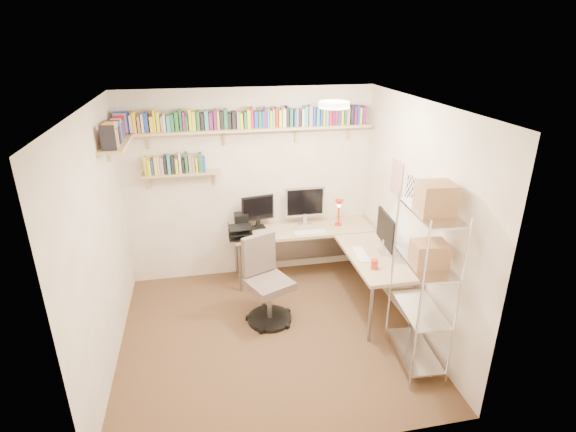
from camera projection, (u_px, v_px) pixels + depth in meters
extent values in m
plane|color=#4D3921|center=(270.00, 335.00, 4.97)|extent=(3.20, 3.20, 0.00)
cube|color=beige|center=(250.00, 186.00, 5.86)|extent=(3.20, 0.04, 2.50)
cube|color=beige|center=(100.00, 246.00, 4.21)|extent=(0.04, 3.00, 2.50)
cube|color=beige|center=(416.00, 220.00, 4.79)|extent=(0.04, 3.00, 2.50)
cube|color=beige|center=(301.00, 320.00, 3.14)|extent=(3.20, 0.04, 2.50)
cube|color=white|center=(266.00, 106.00, 4.02)|extent=(3.20, 3.00, 0.04)
cube|color=white|center=(396.00, 178.00, 5.17)|extent=(0.01, 0.30, 0.42)
cube|color=white|center=(411.00, 194.00, 4.83)|extent=(0.01, 0.28, 0.38)
cylinder|color=#FFEAC6|center=(334.00, 105.00, 4.34)|extent=(0.30, 0.30, 0.06)
cube|color=tan|center=(249.00, 129.00, 5.45)|extent=(3.05, 0.25, 0.03)
cube|color=tan|center=(117.00, 142.00, 4.80)|extent=(0.25, 1.00, 0.03)
cube|color=tan|center=(182.00, 173.00, 5.52)|extent=(0.95, 0.20, 0.02)
cube|color=tan|center=(148.00, 138.00, 5.32)|extent=(0.03, 0.20, 0.20)
cube|color=tan|center=(225.00, 135.00, 5.48)|extent=(0.03, 0.20, 0.20)
cube|color=tan|center=(296.00, 132.00, 5.64)|extent=(0.03, 0.20, 0.20)
cube|color=tan|center=(350.00, 129.00, 5.77)|extent=(0.03, 0.20, 0.20)
cube|color=#2139AC|center=(122.00, 123.00, 5.14)|extent=(0.04, 0.12, 0.22)
cube|color=#2139AC|center=(127.00, 122.00, 5.15)|extent=(0.04, 0.11, 0.23)
cube|color=beige|center=(131.00, 124.00, 5.16)|extent=(0.03, 0.14, 0.20)
cube|color=yellow|center=(135.00, 122.00, 5.16)|extent=(0.04, 0.14, 0.23)
cube|color=gray|center=(139.00, 124.00, 5.18)|extent=(0.03, 0.14, 0.18)
cube|color=beige|center=(143.00, 123.00, 5.18)|extent=(0.03, 0.13, 0.21)
cube|color=#2139AC|center=(146.00, 122.00, 5.19)|extent=(0.04, 0.13, 0.22)
cube|color=yellow|center=(152.00, 124.00, 5.20)|extent=(0.04, 0.15, 0.18)
cube|color=yellow|center=(155.00, 121.00, 5.20)|extent=(0.02, 0.15, 0.25)
cube|color=gold|center=(158.00, 121.00, 5.21)|extent=(0.04, 0.13, 0.23)
cube|color=gray|center=(162.00, 124.00, 5.23)|extent=(0.02, 0.13, 0.17)
cube|color=beige|center=(164.00, 123.00, 5.23)|extent=(0.03, 0.12, 0.19)
cube|color=teal|center=(169.00, 123.00, 5.24)|extent=(0.04, 0.14, 0.18)
cube|color=#206238|center=(172.00, 122.00, 5.24)|extent=(0.04, 0.15, 0.20)
cube|color=#206238|center=(177.00, 121.00, 5.25)|extent=(0.04, 0.12, 0.22)
cube|color=#206238|center=(181.00, 120.00, 5.25)|extent=(0.02, 0.11, 0.24)
cube|color=#651A5C|center=(184.00, 121.00, 5.26)|extent=(0.03, 0.13, 0.22)
cube|color=#206238|center=(187.00, 123.00, 5.28)|extent=(0.03, 0.11, 0.17)
cube|color=yellow|center=(190.00, 120.00, 5.27)|extent=(0.03, 0.13, 0.24)
cube|color=gold|center=(194.00, 121.00, 5.28)|extent=(0.04, 0.12, 0.21)
cube|color=#206238|center=(198.00, 120.00, 5.29)|extent=(0.03, 0.14, 0.22)
cube|color=black|center=(202.00, 121.00, 5.31)|extent=(0.04, 0.14, 0.20)
cube|color=teal|center=(206.00, 120.00, 5.31)|extent=(0.04, 0.14, 0.22)
cube|color=#651A5C|center=(211.00, 121.00, 5.32)|extent=(0.04, 0.12, 0.20)
cube|color=#651A5C|center=(215.00, 119.00, 5.33)|extent=(0.03, 0.12, 0.23)
cube|color=gold|center=(218.00, 120.00, 5.34)|extent=(0.03, 0.11, 0.21)
cube|color=black|center=(221.00, 120.00, 5.34)|extent=(0.04, 0.13, 0.21)
cube|color=#206238|center=(226.00, 119.00, 5.35)|extent=(0.04, 0.11, 0.24)
cube|color=black|center=(229.00, 121.00, 5.37)|extent=(0.03, 0.13, 0.18)
cube|color=black|center=(234.00, 120.00, 5.37)|extent=(0.04, 0.12, 0.20)
cube|color=gray|center=(238.00, 120.00, 5.38)|extent=(0.03, 0.14, 0.20)
cube|color=gold|center=(241.00, 121.00, 5.39)|extent=(0.03, 0.13, 0.18)
cube|color=#206238|center=(245.00, 120.00, 5.40)|extent=(0.03, 0.15, 0.20)
cube|color=gold|center=(248.00, 119.00, 5.40)|extent=(0.04, 0.14, 0.22)
cube|color=#A91629|center=(252.00, 117.00, 5.40)|extent=(0.03, 0.13, 0.24)
cube|color=#2139AC|center=(256.00, 119.00, 5.42)|extent=(0.04, 0.14, 0.20)
cube|color=#206238|center=(260.00, 119.00, 5.43)|extent=(0.04, 0.13, 0.19)
cube|color=#2139AC|center=(263.00, 119.00, 5.44)|extent=(0.03, 0.14, 0.20)
cube|color=#651A5C|center=(265.00, 117.00, 5.43)|extent=(0.03, 0.12, 0.24)
cube|color=teal|center=(268.00, 118.00, 5.44)|extent=(0.03, 0.11, 0.22)
cube|color=gold|center=(271.00, 119.00, 5.45)|extent=(0.03, 0.13, 0.20)
cube|color=gray|center=(273.00, 118.00, 5.46)|extent=(0.02, 0.14, 0.22)
cube|color=#A91629|center=(276.00, 117.00, 5.46)|extent=(0.03, 0.12, 0.24)
cube|color=gold|center=(280.00, 118.00, 5.47)|extent=(0.04, 0.12, 0.20)
cube|color=beige|center=(283.00, 117.00, 5.48)|extent=(0.04, 0.15, 0.22)
cube|color=black|center=(287.00, 116.00, 5.48)|extent=(0.03, 0.15, 0.24)
cube|color=#206238|center=(291.00, 117.00, 5.50)|extent=(0.04, 0.12, 0.21)
cube|color=#2139AC|center=(294.00, 118.00, 5.51)|extent=(0.02, 0.14, 0.20)
cube|color=gray|center=(297.00, 117.00, 5.51)|extent=(0.02, 0.11, 0.21)
cube|color=black|center=(299.00, 118.00, 5.52)|extent=(0.03, 0.14, 0.19)
cube|color=beige|center=(302.00, 117.00, 5.52)|extent=(0.03, 0.13, 0.21)
cube|color=teal|center=(305.00, 116.00, 5.53)|extent=(0.04, 0.12, 0.23)
cube|color=gray|center=(310.00, 115.00, 5.53)|extent=(0.04, 0.12, 0.25)
cube|color=#2139AC|center=(313.00, 116.00, 5.55)|extent=(0.03, 0.12, 0.23)
cube|color=teal|center=(317.00, 117.00, 5.56)|extent=(0.04, 0.12, 0.21)
cube|color=#2139AC|center=(320.00, 116.00, 5.56)|extent=(0.02, 0.15, 0.23)
cube|color=yellow|center=(323.00, 116.00, 5.57)|extent=(0.02, 0.13, 0.21)
cube|color=teal|center=(326.00, 116.00, 5.58)|extent=(0.03, 0.15, 0.20)
cube|color=#A91629|center=(329.00, 115.00, 5.58)|extent=(0.04, 0.14, 0.25)
cube|color=#651A5C|center=(333.00, 116.00, 5.60)|extent=(0.03, 0.11, 0.20)
cube|color=#A91629|center=(335.00, 115.00, 5.59)|extent=(0.03, 0.12, 0.24)
cube|color=#2139AC|center=(338.00, 115.00, 5.60)|extent=(0.03, 0.12, 0.23)
cube|color=yellow|center=(341.00, 117.00, 5.62)|extent=(0.03, 0.15, 0.17)
cube|color=#206238|center=(344.00, 114.00, 5.61)|extent=(0.02, 0.13, 0.25)
cube|color=gray|center=(347.00, 115.00, 5.63)|extent=(0.04, 0.14, 0.21)
cube|color=black|center=(351.00, 115.00, 5.63)|extent=(0.04, 0.14, 0.23)
cube|color=#651A5C|center=(354.00, 115.00, 5.64)|extent=(0.03, 0.14, 0.22)
cube|color=#2139AC|center=(357.00, 114.00, 5.65)|extent=(0.03, 0.12, 0.23)
cube|color=gold|center=(360.00, 115.00, 5.66)|extent=(0.03, 0.11, 0.20)
cube|color=#651A5C|center=(363.00, 115.00, 5.67)|extent=(0.04, 0.13, 0.22)
cube|color=black|center=(108.00, 138.00, 4.35)|extent=(0.14, 0.03, 0.24)
cube|color=#A91629|center=(109.00, 138.00, 4.39)|extent=(0.12, 0.04, 0.23)
cube|color=yellow|center=(110.00, 136.00, 4.44)|extent=(0.12, 0.04, 0.25)
cube|color=gray|center=(111.00, 138.00, 4.49)|extent=(0.13, 0.03, 0.18)
cube|color=#2139AC|center=(112.00, 138.00, 4.53)|extent=(0.12, 0.04, 0.18)
cube|color=beige|center=(112.00, 134.00, 4.56)|extent=(0.12, 0.02, 0.24)
cube|color=black|center=(113.00, 136.00, 4.61)|extent=(0.14, 0.03, 0.18)
cube|color=gray|center=(113.00, 133.00, 4.63)|extent=(0.12, 0.04, 0.23)
cube|color=#651A5C|center=(114.00, 134.00, 4.68)|extent=(0.14, 0.02, 0.18)
cube|color=#2139AC|center=(114.00, 132.00, 4.70)|extent=(0.12, 0.04, 0.22)
cube|color=teal|center=(115.00, 131.00, 4.75)|extent=(0.13, 0.03, 0.21)
cube|color=#A91629|center=(116.00, 130.00, 4.79)|extent=(0.11, 0.04, 0.21)
cube|color=#206238|center=(117.00, 131.00, 4.83)|extent=(0.13, 0.02, 0.17)
cube|color=beige|center=(117.00, 129.00, 4.85)|extent=(0.11, 0.02, 0.22)
cube|color=#2139AC|center=(117.00, 130.00, 4.89)|extent=(0.14, 0.03, 0.18)
cube|color=#206238|center=(118.00, 128.00, 4.93)|extent=(0.12, 0.03, 0.19)
cube|color=#A91629|center=(119.00, 128.00, 4.97)|extent=(0.12, 0.03, 0.19)
cube|color=#651A5C|center=(119.00, 127.00, 5.01)|extent=(0.13, 0.04, 0.18)
cube|color=#A91629|center=(120.00, 125.00, 5.05)|extent=(0.12, 0.03, 0.21)
cube|color=gray|center=(120.00, 124.00, 5.08)|extent=(0.14, 0.04, 0.23)
cube|color=#2139AC|center=(120.00, 122.00, 5.12)|extent=(0.14, 0.02, 0.25)
cube|color=gold|center=(146.00, 166.00, 5.40)|extent=(0.04, 0.11, 0.22)
cube|color=gold|center=(150.00, 167.00, 5.41)|extent=(0.04, 0.15, 0.19)
cube|color=#2139AC|center=(153.00, 166.00, 5.42)|extent=(0.02, 0.12, 0.19)
cube|color=yellow|center=(156.00, 165.00, 5.42)|extent=(0.03, 0.13, 0.21)
cube|color=beige|center=(159.00, 165.00, 5.42)|extent=(0.02, 0.11, 0.21)
cube|color=gray|center=(162.00, 165.00, 5.43)|extent=(0.04, 0.13, 0.20)
cube|color=black|center=(165.00, 164.00, 5.44)|extent=(0.03, 0.13, 0.23)
cube|color=teal|center=(169.00, 164.00, 5.44)|extent=(0.04, 0.13, 0.23)
cube|color=black|center=(173.00, 164.00, 5.45)|extent=(0.04, 0.13, 0.21)
cube|color=gold|center=(177.00, 165.00, 5.47)|extent=(0.03, 0.12, 0.18)
cube|color=beige|center=(180.00, 163.00, 5.46)|extent=(0.03, 0.13, 0.25)
cube|color=black|center=(183.00, 165.00, 5.48)|extent=(0.02, 0.13, 0.18)
cube|color=#206238|center=(186.00, 162.00, 5.48)|extent=(0.03, 0.13, 0.24)
cube|color=gray|center=(190.00, 163.00, 5.49)|extent=(0.04, 0.11, 0.23)
cube|color=gray|center=(194.00, 164.00, 5.50)|extent=(0.03, 0.12, 0.19)
cube|color=gold|center=(197.00, 164.00, 5.51)|extent=(0.03, 0.11, 0.18)
cube|color=#206238|center=(200.00, 162.00, 5.51)|extent=(0.04, 0.12, 0.24)
cube|color=#2139AC|center=(204.00, 164.00, 5.53)|extent=(0.03, 0.12, 0.18)
cube|color=tan|center=(303.00, 229.00, 5.93)|extent=(1.84, 0.58, 0.04)
cube|color=tan|center=(374.00, 257.00, 5.19)|extent=(0.58, 1.26, 0.04)
cylinder|color=gray|center=(240.00, 268.00, 5.69)|extent=(0.04, 0.04, 0.68)
cylinder|color=gray|center=(237.00, 251.00, 6.13)|extent=(0.04, 0.04, 0.68)
cylinder|color=gray|center=(358.00, 240.00, 6.44)|extent=(0.04, 0.04, 0.68)
cylinder|color=gray|center=(370.00, 314.00, 4.76)|extent=(0.04, 0.04, 0.68)
cylinder|color=gray|center=(413.00, 309.00, 4.85)|extent=(0.04, 0.04, 0.68)
cube|color=gray|center=(299.00, 242.00, 6.28)|extent=(1.74, 0.02, 0.53)
cube|color=silver|center=(305.00, 202.00, 5.92)|extent=(0.53, 0.03, 0.41)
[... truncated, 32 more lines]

